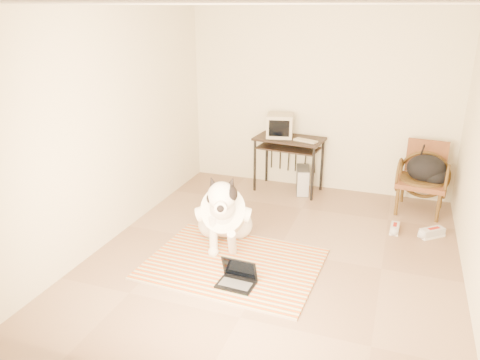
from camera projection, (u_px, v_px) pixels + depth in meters
The scene contains 16 objects.
floor at pixel (278, 251), 5.46m from camera, with size 4.50×4.50×0.00m, color #8E6F57.
ceiling at pixel (285, 5), 4.52m from camera, with size 4.50×4.50×0.00m, color white.
wall_back at pixel (320, 102), 6.98m from camera, with size 4.50×4.50×0.00m, color beige.
wall_front at pixel (192, 228), 3.00m from camera, with size 4.50×4.50×0.00m, color beige.
wall_left at pixel (120, 125), 5.61m from camera, with size 4.50×4.50×0.00m, color beige.
rug at pixel (233, 264), 5.17m from camera, with size 1.91×1.50×0.02m.
dog at pixel (224, 215), 5.46m from camera, with size 0.77×1.27×1.01m.
laptop at pixel (237, 278), 4.76m from camera, with size 0.39×0.29×0.26m.
computer_desk at pixel (289, 146), 7.02m from camera, with size 1.06×0.67×0.84m.
crt_monitor at pixel (280, 126), 7.00m from camera, with size 0.44×0.43×0.34m.
desk_keyboard at pixel (306, 141), 6.80m from camera, with size 0.34×0.13×0.02m, color tan.
pc_tower at pixel (303, 180), 7.12m from camera, with size 0.28×0.46×0.40m.
rattan_chair at pixel (423, 177), 6.41m from camera, with size 0.70×0.68×0.96m.
backpack at pixel (428, 170), 6.29m from camera, with size 0.53×0.42×0.38m.
sneaker_left at pixel (395, 229), 5.92m from camera, with size 0.12×0.27×0.09m.
sneaker_right at pixel (432, 233), 5.79m from camera, with size 0.33×0.31×0.11m.
Camera 1 is at (1.20, -4.70, 2.68)m, focal length 35.00 mm.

